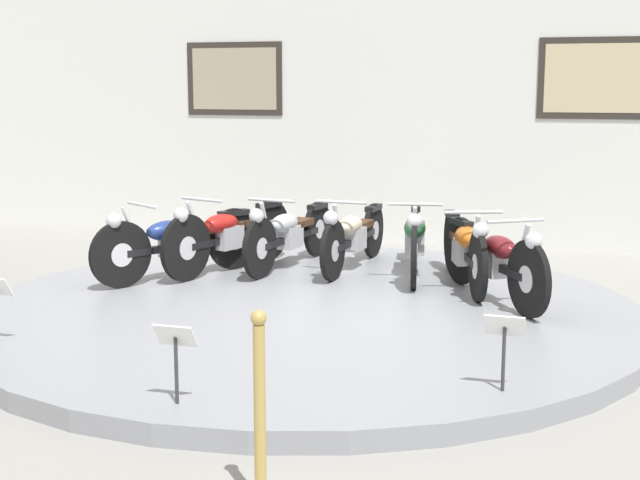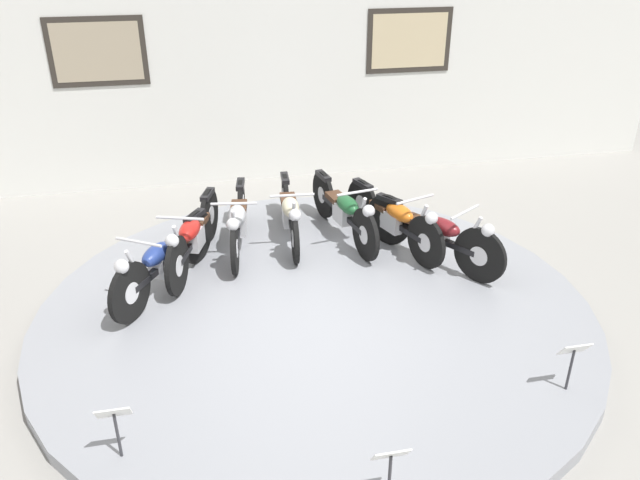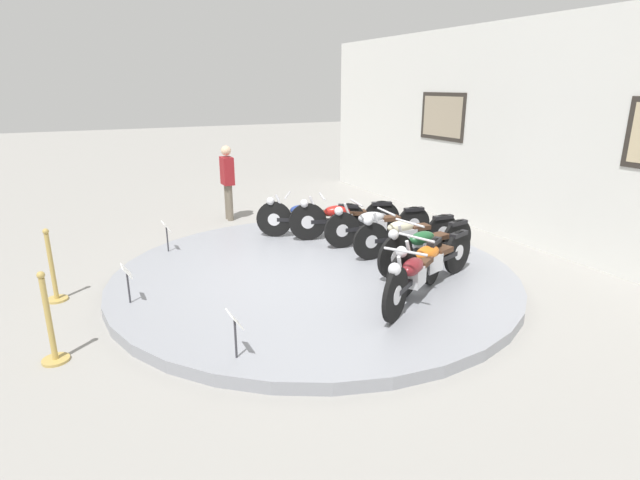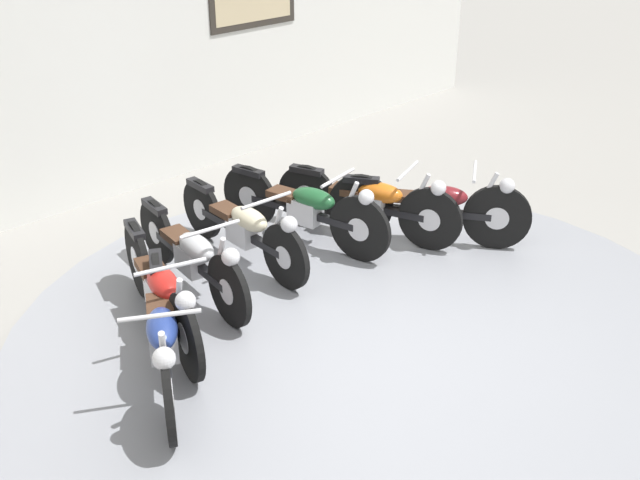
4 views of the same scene
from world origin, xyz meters
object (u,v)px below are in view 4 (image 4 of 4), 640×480
(motorcycle_green, at_px, (305,207))
(motorcycle_maroon, at_px, (432,206))
(motorcycle_cream, at_px, (243,226))
(motorcycle_silver, at_px, (192,254))
(motorcycle_orange, at_px, (370,201))
(motorcycle_blue, at_px, (163,334))
(motorcycle_red, at_px, (161,290))

(motorcycle_green, height_order, motorcycle_maroon, motorcycle_maroon)
(motorcycle_cream, height_order, motorcycle_green, motorcycle_green)
(motorcycle_silver, distance_m, motorcycle_orange, 1.97)
(motorcycle_blue, bearing_deg, motorcycle_silver, 44.08)
(motorcycle_silver, bearing_deg, motorcycle_orange, -10.36)
(motorcycle_red, xyz_separation_m, motorcycle_maroon, (2.84, -0.52, -0.01))
(motorcycle_cream, distance_m, motorcycle_orange, 1.34)
(motorcycle_maroon, bearing_deg, motorcycle_blue, -179.98)
(motorcycle_red, distance_m, motorcycle_orange, 2.50)
(motorcycle_green, bearing_deg, motorcycle_silver, -179.90)
(motorcycle_orange, bearing_deg, motorcycle_maroon, -56.82)
(motorcycle_blue, distance_m, motorcycle_red, 0.62)
(motorcycle_cream, height_order, motorcycle_orange, motorcycle_orange)
(motorcycle_maroon, bearing_deg, motorcycle_silver, 159.06)
(motorcycle_blue, bearing_deg, motorcycle_red, 56.89)
(motorcycle_cream, xyz_separation_m, motorcycle_orange, (1.25, -0.48, 0.01))
(motorcycle_cream, distance_m, motorcycle_green, 0.70)
(motorcycle_orange, bearing_deg, motorcycle_silver, 169.64)
(motorcycle_silver, xyz_separation_m, motorcycle_maroon, (2.27, -0.87, 0.02))
(motorcycle_cream, distance_m, motorcycle_maroon, 1.88)
(motorcycle_silver, height_order, motorcycle_green, motorcycle_green)
(motorcycle_red, bearing_deg, motorcycle_orange, -0.03)
(motorcycle_red, bearing_deg, motorcycle_cream, 20.99)
(motorcycle_cream, bearing_deg, motorcycle_silver, -169.60)
(motorcycle_red, bearing_deg, motorcycle_maroon, -10.35)
(motorcycle_blue, xyz_separation_m, motorcycle_cream, (1.58, 1.00, -0.02))
(motorcycle_red, height_order, motorcycle_orange, motorcycle_red)
(motorcycle_blue, height_order, motorcycle_orange, motorcycle_blue)
(motorcycle_silver, distance_m, motorcycle_cream, 0.70)
(motorcycle_red, height_order, motorcycle_green, motorcycle_red)
(motorcycle_cream, relative_size, motorcycle_green, 0.99)
(motorcycle_orange, height_order, motorcycle_maroon, motorcycle_maroon)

